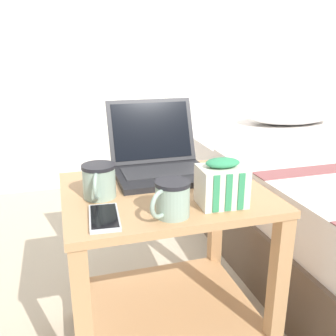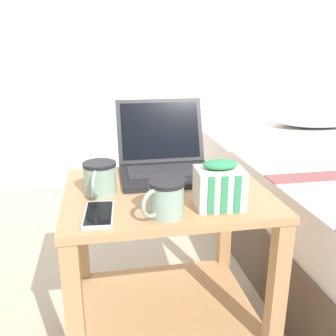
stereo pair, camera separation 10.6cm
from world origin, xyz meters
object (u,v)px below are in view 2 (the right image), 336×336
mug_front_left (100,177)px  mug_front_right (166,197)px  laptop (166,160)px  snack_bag (219,186)px  cell_phone (99,214)px

mug_front_left → mug_front_right: 0.24m
mug_front_left → laptop: bearing=34.8°
snack_bag → laptop: bearing=106.7°
cell_phone → mug_front_left: bearing=87.4°
laptop → cell_phone: 0.38m
laptop → mug_front_left: 0.27m
mug_front_left → mug_front_right: size_ratio=1.16×
mug_front_right → snack_bag: 0.15m
snack_bag → cell_phone: bearing=-179.6°
mug_front_right → cell_phone: bearing=169.7°
mug_front_left → mug_front_right: mug_front_left is taller
cell_phone → laptop: bearing=53.2°
mug_front_right → mug_front_left: bearing=131.5°
mug_front_left → cell_phone: mug_front_left is taller
mug_front_right → cell_phone: 0.17m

